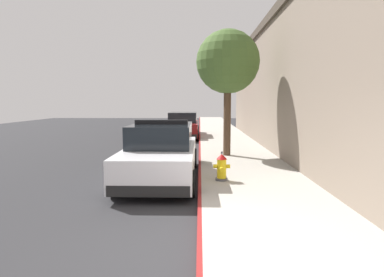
# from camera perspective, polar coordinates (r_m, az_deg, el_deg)

# --- Properties ---
(ground_plane) EXTENTS (31.41, 60.00, 0.20)m
(ground_plane) POSITION_cam_1_polar(r_m,az_deg,el_deg) (15.38, -15.74, -2.36)
(ground_plane) COLOR #2B2B2D
(sidewalk_pavement) EXTENTS (2.88, 60.00, 0.14)m
(sidewalk_pavement) POSITION_cam_1_polar(r_m,az_deg,el_deg) (14.75, 7.13, -1.86)
(sidewalk_pavement) COLOR #ADA89E
(sidewalk_pavement) RESTS_ON ground
(curb_painted_edge) EXTENTS (0.08, 60.00, 0.14)m
(curb_painted_edge) POSITION_cam_1_polar(r_m,az_deg,el_deg) (14.67, 1.37, -1.85)
(curb_painted_edge) COLOR maroon
(curb_painted_edge) RESTS_ON ground
(storefront_building) EXTENTS (7.07, 24.57, 5.85)m
(storefront_building) POSITION_cam_1_polar(r_m,az_deg,el_deg) (15.44, 25.89, 8.58)
(storefront_building) COLOR gray
(storefront_building) RESTS_ON ground
(police_cruiser) EXTENTS (1.94, 4.84, 1.68)m
(police_cruiser) POSITION_cam_1_polar(r_m,az_deg,el_deg) (9.20, -5.37, -2.58)
(police_cruiser) COLOR white
(police_cruiser) RESTS_ON ground
(parked_car_silver_ahead) EXTENTS (1.94, 4.84, 1.56)m
(parked_car_silver_ahead) POSITION_cam_1_polar(r_m,az_deg,el_deg) (19.99, -1.59, 2.27)
(parked_car_silver_ahead) COLOR maroon
(parked_car_silver_ahead) RESTS_ON ground
(fire_hydrant) EXTENTS (0.44, 0.40, 0.76)m
(fire_hydrant) POSITION_cam_1_polar(r_m,az_deg,el_deg) (8.52, 5.23, -5.02)
(fire_hydrant) COLOR #4C4C51
(fire_hydrant) RESTS_ON sidewalk_pavement
(street_tree) EXTENTS (2.37, 2.37, 4.73)m
(street_tree) POSITION_cam_1_polar(r_m,az_deg,el_deg) (12.55, 6.31, 13.10)
(street_tree) COLOR brown
(street_tree) RESTS_ON sidewalk_pavement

